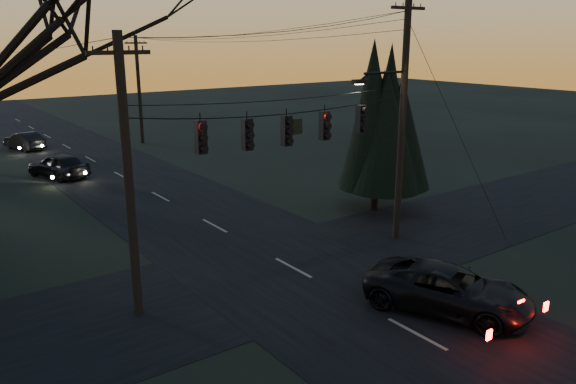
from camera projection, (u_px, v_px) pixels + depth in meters
main_road at (177, 205)px, 28.69m from camera, size 8.00×120.00×0.02m
cross_road at (293, 268)px, 20.91m from camera, size 60.00×7.00×0.02m
utility_pole_right at (396, 238)px, 24.04m from camera, size 5.00×0.30×10.00m
utility_pole_left at (139, 313)px, 17.50m from camera, size 1.80×0.30×8.50m
utility_pole_far_r at (143, 143)px, 45.83m from camera, size 1.80×0.30×8.50m
span_signal_assembly at (288, 129)px, 19.38m from camera, size 11.50×0.44×1.57m
evergreen_right at (377, 124)px, 26.93m from camera, size 4.17×4.17×7.41m
suv_near at (448, 290)px, 17.47m from camera, size 4.19×5.63×1.42m
sedan_oncoming_a at (58, 166)px, 34.28m from camera, size 3.20×4.74×1.50m
sedan_oncoming_b at (24, 141)px, 42.89m from camera, size 2.46×4.26×1.33m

